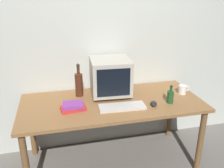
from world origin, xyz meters
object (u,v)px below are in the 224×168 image
(keyboard, at_px, (122,107))
(bottle_tall, at_px, (79,84))
(crt_monitor, at_px, (110,77))
(bottle_short, at_px, (170,96))
(mug, at_px, (183,89))
(book_stack, at_px, (73,107))
(computer_mouse, at_px, (154,104))

(keyboard, xyz_separation_m, bottle_tall, (-0.34, 0.36, 0.12))
(crt_monitor, distance_m, keyboard, 0.37)
(crt_monitor, height_order, keyboard, crt_monitor)
(bottle_tall, distance_m, bottle_short, 0.89)
(bottle_tall, bearing_deg, mug, -10.64)
(mug, bearing_deg, book_stack, -175.10)
(mug, bearing_deg, computer_mouse, -154.89)
(crt_monitor, height_order, book_stack, crt_monitor)
(keyboard, xyz_separation_m, computer_mouse, (0.30, -0.02, 0.01))
(keyboard, bearing_deg, crt_monitor, 99.10)
(computer_mouse, distance_m, mug, 0.44)
(crt_monitor, bearing_deg, keyboard, -83.88)
(book_stack, relative_size, mug, 1.93)
(computer_mouse, distance_m, book_stack, 0.74)
(computer_mouse, bearing_deg, keyboard, -163.93)
(keyboard, bearing_deg, bottle_tall, 136.44)
(computer_mouse, xyz_separation_m, mug, (0.39, 0.19, 0.03))
(bottle_short, height_order, book_stack, bottle_short)
(book_stack, bearing_deg, bottle_tall, 73.19)
(book_stack, xyz_separation_m, mug, (1.13, 0.10, 0.02))
(computer_mouse, xyz_separation_m, bottle_short, (0.17, 0.02, 0.05))
(computer_mouse, bearing_deg, bottle_tall, 168.68)
(keyboard, bearing_deg, computer_mouse, -0.23)
(bottle_short, distance_m, book_stack, 0.91)
(computer_mouse, height_order, bottle_tall, bottle_tall)
(crt_monitor, relative_size, mug, 3.40)
(crt_monitor, bearing_deg, book_stack, -147.67)
(computer_mouse, height_order, mug, mug)
(keyboard, bearing_deg, mug, 16.63)
(keyboard, distance_m, bottle_tall, 0.51)
(bottle_tall, xyz_separation_m, book_stack, (-0.09, -0.29, -0.10))
(keyboard, xyz_separation_m, bottle_short, (0.47, 0.00, 0.05))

